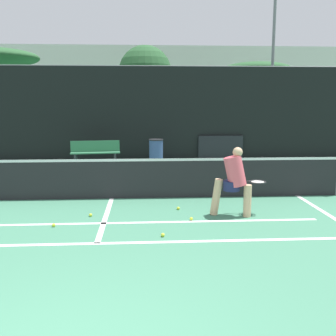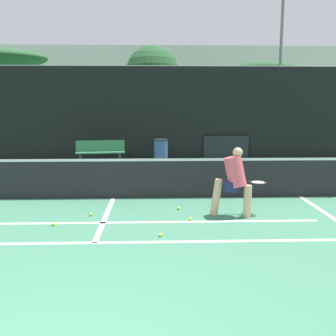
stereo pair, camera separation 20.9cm
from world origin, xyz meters
TOP-DOWN VIEW (x-y plane):
  - court_baseline_near at (0.00, 3.31)m, footprint 11.00×0.10m
  - court_service_line at (0.00, 4.38)m, footprint 8.25×0.10m
  - court_center_mark at (0.00, 4.81)m, footprint 0.10×3.00m
  - court_sideline_right at (4.51, 4.81)m, footprint 0.10×4.00m
  - net at (0.00, 6.31)m, footprint 11.09×0.09m
  - fence_back at (0.00, 12.67)m, footprint 24.00×0.06m
  - player_practicing at (2.56, 4.74)m, footprint 1.20×0.52m
  - tennis_ball_scattered_0 at (1.68, 4.47)m, footprint 0.07×0.07m
  - tennis_ball_scattered_1 at (-0.31, 4.84)m, footprint 0.07×0.07m
  - tennis_ball_scattered_2 at (-0.90, 4.23)m, footprint 0.07×0.07m
  - tennis_ball_scattered_3 at (1.49, 5.23)m, footprint 0.07×0.07m
  - tennis_ball_scattered_4 at (1.08, 3.57)m, footprint 0.07×0.07m
  - courtside_bench at (-0.99, 11.44)m, footprint 1.79×0.58m
  - trash_bin at (1.22, 11.65)m, footprint 0.54×0.54m
  - parked_car at (3.84, 14.68)m, footprint 1.79×4.39m
  - floodlight_mast at (7.68, 18.38)m, footprint 1.10×0.24m
  - tree_mid at (8.01, 22.49)m, footprint 4.33×4.33m
  - tree_east at (0.90, 21.25)m, footprint 3.16×3.16m
  - building_far at (0.00, 30.15)m, footprint 36.00×2.40m

SIDE VIEW (x-z plane):
  - court_baseline_near at x=0.00m, z-range 0.00..0.01m
  - court_service_line at x=0.00m, z-range 0.00..0.01m
  - court_center_mark at x=0.00m, z-range 0.00..0.01m
  - court_sideline_right at x=4.51m, z-range 0.00..0.01m
  - tennis_ball_scattered_0 at x=1.68m, z-range 0.00..0.07m
  - tennis_ball_scattered_1 at x=-0.31m, z-range 0.00..0.07m
  - tennis_ball_scattered_2 at x=-0.90m, z-range 0.00..0.07m
  - tennis_ball_scattered_3 at x=1.49m, z-range 0.00..0.07m
  - tennis_ball_scattered_4 at x=1.08m, z-range 0.00..0.07m
  - trash_bin at x=1.22m, z-range 0.00..0.89m
  - courtside_bench at x=-0.99m, z-range 0.04..0.90m
  - net at x=0.00m, z-range -0.02..1.05m
  - parked_car at x=3.84m, z-range -0.12..1.43m
  - player_practicing at x=2.56m, z-range 0.04..1.44m
  - fence_back at x=0.00m, z-range -0.01..3.63m
  - building_far at x=0.00m, z-range 0.00..6.58m
  - tree_east at x=0.90m, z-range 1.18..6.73m
  - tree_mid at x=8.01m, z-range 1.88..6.61m
  - floodlight_mast at x=7.68m, z-range 1.21..11.10m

